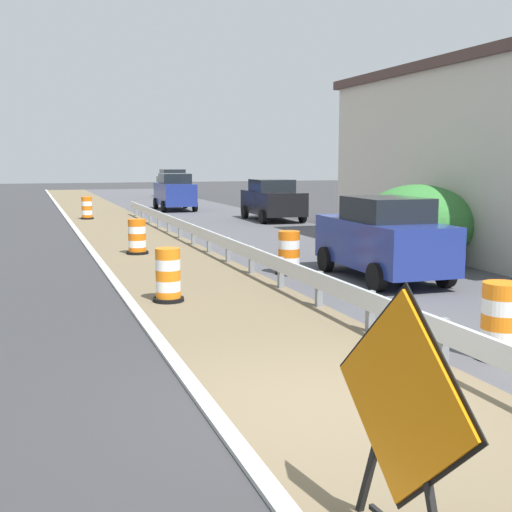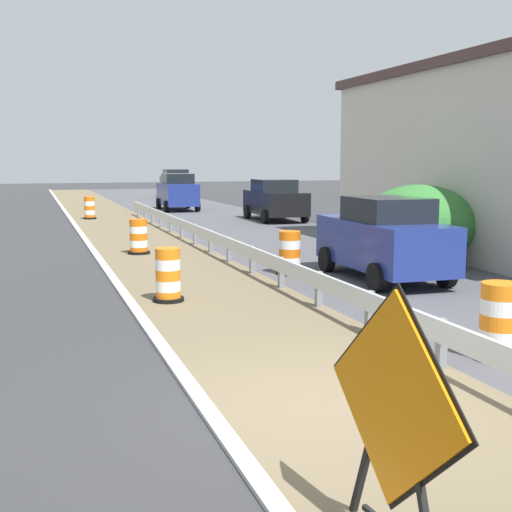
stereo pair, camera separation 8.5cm
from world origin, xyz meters
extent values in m
plane|color=#333335|center=(0.00, 0.00, 0.00)|extent=(160.00, 160.00, 0.00)
cube|color=#706047|center=(0.56, 0.00, 0.00)|extent=(3.51, 120.00, 0.01)
cube|color=#ADADA8|center=(-1.30, 0.00, 0.00)|extent=(0.20, 120.00, 0.11)
cube|color=silver|center=(2.06, -0.29, 0.55)|extent=(0.08, 56.95, 0.32)
cube|color=slate|center=(2.14, 0.73, 0.35)|extent=(0.12, 0.12, 0.70)
cube|color=slate|center=(2.14, 2.76, 0.35)|extent=(0.12, 0.12, 0.70)
cube|color=slate|center=(2.14, 4.80, 0.35)|extent=(0.12, 0.12, 0.70)
cube|color=slate|center=(2.14, 6.83, 0.35)|extent=(0.12, 0.12, 0.70)
cube|color=slate|center=(2.14, 8.86, 0.35)|extent=(0.12, 0.12, 0.70)
cube|color=slate|center=(2.14, 10.90, 0.35)|extent=(0.12, 0.12, 0.70)
cube|color=slate|center=(2.14, 12.93, 0.35)|extent=(0.12, 0.12, 0.70)
cube|color=slate|center=(2.14, 14.97, 0.35)|extent=(0.12, 0.12, 0.70)
cube|color=slate|center=(2.14, 17.00, 0.35)|extent=(0.12, 0.12, 0.70)
cube|color=slate|center=(2.14, 19.03, 0.35)|extent=(0.12, 0.12, 0.70)
cube|color=slate|center=(2.14, 21.07, 0.35)|extent=(0.12, 0.12, 0.70)
cube|color=slate|center=(2.14, 23.10, 0.35)|extent=(0.12, 0.12, 0.70)
cube|color=slate|center=(2.14, 25.14, 0.35)|extent=(0.12, 0.12, 0.70)
cube|color=slate|center=(2.14, 27.17, 0.35)|extent=(0.12, 0.12, 0.70)
cube|color=black|center=(-0.64, -3.10, 0.52)|extent=(0.08, 0.39, 1.06)
cube|color=black|center=(-0.70, -2.40, 0.52)|extent=(0.08, 0.39, 1.06)
cube|color=orange|center=(-0.69, -2.75, 1.13)|extent=(0.16, 1.61, 1.61)
cube|color=black|center=(-0.68, -2.75, 1.13)|extent=(0.15, 1.70, 1.71)
cylinder|color=orange|center=(3.17, 0.82, 0.11)|extent=(0.57, 0.57, 0.22)
cylinder|color=white|center=(3.17, 0.82, 0.33)|extent=(0.57, 0.57, 0.22)
cylinder|color=orange|center=(3.17, 0.82, 0.56)|extent=(0.57, 0.57, 0.22)
cylinder|color=white|center=(3.17, 0.82, 0.78)|extent=(0.57, 0.57, 0.22)
cylinder|color=orange|center=(3.17, 0.82, 1.00)|extent=(0.57, 0.57, 0.22)
cylinder|color=black|center=(3.17, 0.82, 0.04)|extent=(0.71, 0.71, 0.08)
cylinder|color=orange|center=(-0.53, 6.25, 0.11)|extent=(0.50, 0.50, 0.22)
cylinder|color=white|center=(-0.53, 6.25, 0.33)|extent=(0.50, 0.50, 0.22)
cylinder|color=orange|center=(-0.53, 6.25, 0.54)|extent=(0.50, 0.50, 0.22)
cylinder|color=white|center=(-0.53, 6.25, 0.76)|extent=(0.50, 0.50, 0.22)
cylinder|color=orange|center=(-0.53, 6.25, 0.98)|extent=(0.50, 0.50, 0.22)
cylinder|color=black|center=(-0.53, 6.25, 0.04)|extent=(0.63, 0.63, 0.08)
cylinder|color=orange|center=(2.99, 8.44, 0.11)|extent=(0.54, 0.54, 0.22)
cylinder|color=white|center=(2.99, 8.44, 0.33)|extent=(0.54, 0.54, 0.22)
cylinder|color=orange|center=(2.99, 8.44, 0.54)|extent=(0.54, 0.54, 0.22)
cylinder|color=white|center=(2.99, 8.44, 0.76)|extent=(0.54, 0.54, 0.22)
cylinder|color=orange|center=(2.99, 8.44, 0.98)|extent=(0.54, 0.54, 0.22)
cylinder|color=black|center=(2.99, 8.44, 0.04)|extent=(0.67, 0.67, 0.08)
cylinder|color=orange|center=(-0.02, 13.33, 0.11)|extent=(0.53, 0.53, 0.21)
cylinder|color=white|center=(-0.02, 13.33, 0.32)|extent=(0.53, 0.53, 0.21)
cylinder|color=orange|center=(-0.02, 13.33, 0.53)|extent=(0.53, 0.53, 0.21)
cylinder|color=white|center=(-0.02, 13.33, 0.75)|extent=(0.53, 0.53, 0.21)
cylinder|color=orange|center=(-0.02, 13.33, 0.96)|extent=(0.53, 0.53, 0.21)
cylinder|color=black|center=(-0.02, 13.33, 0.04)|extent=(0.67, 0.67, 0.08)
cylinder|color=orange|center=(-0.39, 26.21, 0.11)|extent=(0.50, 0.50, 0.22)
cylinder|color=white|center=(-0.39, 26.21, 0.33)|extent=(0.50, 0.50, 0.22)
cylinder|color=orange|center=(-0.39, 26.21, 0.55)|extent=(0.50, 0.50, 0.22)
cylinder|color=white|center=(-0.39, 26.21, 0.76)|extent=(0.50, 0.50, 0.22)
cylinder|color=orange|center=(-0.39, 26.21, 0.98)|extent=(0.50, 0.50, 0.22)
cylinder|color=black|center=(-0.39, 26.21, 0.04)|extent=(0.63, 0.63, 0.08)
cube|color=navy|center=(4.90, 30.59, 0.93)|extent=(1.89, 4.27, 1.22)
cube|color=black|center=(4.90, 30.43, 1.82)|extent=(1.64, 1.99, 0.56)
cylinder|color=black|center=(4.07, 32.01, 0.32)|extent=(0.24, 0.65, 0.64)
cylinder|color=black|center=(5.83, 31.96, 0.32)|extent=(0.24, 0.65, 0.64)
cylinder|color=black|center=(3.98, 29.23, 0.32)|extent=(0.24, 0.65, 0.64)
cylinder|color=black|center=(5.74, 29.18, 0.32)|extent=(0.24, 0.65, 0.64)
cube|color=#4C5156|center=(7.59, 43.51, 0.96)|extent=(1.99, 4.48, 1.27)
cube|color=black|center=(7.60, 43.69, 1.87)|extent=(1.73, 2.09, 0.56)
cylinder|color=black|center=(8.48, 42.02, 0.32)|extent=(0.24, 0.65, 0.64)
cylinder|color=black|center=(6.62, 42.08, 0.32)|extent=(0.24, 0.65, 0.64)
cylinder|color=black|center=(8.57, 44.94, 0.32)|extent=(0.24, 0.65, 0.64)
cylinder|color=black|center=(6.71, 45.00, 0.32)|extent=(0.24, 0.65, 0.64)
cube|color=navy|center=(4.85, 7.09, 0.87)|extent=(1.87, 4.28, 1.10)
cube|color=black|center=(4.85, 6.93, 1.70)|extent=(1.62, 1.99, 0.56)
cylinder|color=black|center=(4.04, 8.52, 0.32)|extent=(0.24, 0.65, 0.64)
cylinder|color=black|center=(5.77, 8.45, 0.32)|extent=(0.24, 0.65, 0.64)
cylinder|color=black|center=(3.94, 5.73, 0.32)|extent=(0.24, 0.65, 0.64)
cylinder|color=black|center=(5.67, 5.67, 0.32)|extent=(0.24, 0.65, 0.64)
cube|color=black|center=(7.90, 22.59, 0.85)|extent=(2.05, 4.38, 1.06)
cube|color=black|center=(7.90, 22.76, 1.66)|extent=(1.79, 2.04, 0.56)
cylinder|color=black|center=(8.82, 21.14, 0.32)|extent=(0.24, 0.65, 0.64)
cylinder|color=black|center=(6.89, 21.20, 0.32)|extent=(0.24, 0.65, 0.64)
cylinder|color=black|center=(8.90, 23.99, 0.32)|extent=(0.24, 0.65, 0.64)
cylinder|color=black|center=(6.98, 24.05, 0.32)|extent=(0.24, 0.65, 0.64)
ellipsoid|color=#337533|center=(7.06, 9.02, 1.09)|extent=(3.15, 3.15, 2.18)
camera|label=1|loc=(-3.17, -6.70, 2.83)|focal=46.28mm
camera|label=2|loc=(-3.09, -6.73, 2.83)|focal=46.28mm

